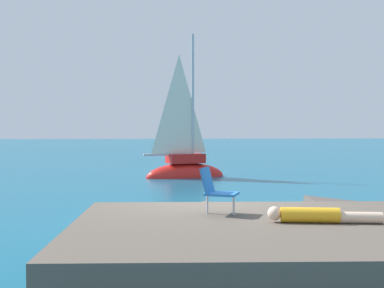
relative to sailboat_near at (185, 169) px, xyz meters
The scene contains 7 objects.
ground_plane 10.10m from the sailboat_near, 91.88° to the right, with size 160.00×160.00×0.00m, color #0F5675.
shore_ledge 12.70m from the sailboat_near, 89.24° to the right, with size 6.01×4.56×0.52m, color brown.
boulder_seaward 10.63m from the sailboat_near, 77.20° to the right, with size 1.56×1.25×0.86m, color #514742.
boulder_inland 10.26m from the sailboat_near, 92.71° to the right, with size 1.21×0.97×0.67m, color #4D5342.
sailboat_near is the anchor object (origin of this frame).
person_sunbather 12.80m from the sailboat_near, 85.47° to the right, with size 1.75×0.49×0.25m.
beach_chair 11.79m from the sailboat_near, 92.29° to the right, with size 0.74×0.68×0.80m.
Camera 1 is at (-1.39, -10.31, 2.00)m, focal length 47.59 mm.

